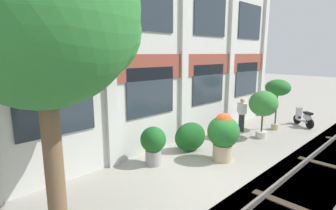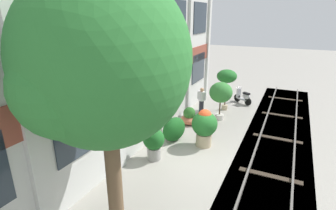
{
  "view_description": "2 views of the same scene",
  "coord_description": "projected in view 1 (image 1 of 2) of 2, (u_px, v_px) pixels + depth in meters",
  "views": [
    {
      "loc": [
        -5.99,
        -4.43,
        3.57
      ],
      "look_at": [
        -0.01,
        1.65,
        1.89
      ],
      "focal_mm": 28.0,
      "sensor_mm": 36.0,
      "label": 1
    },
    {
      "loc": [
        -8.54,
        -2.77,
        5.33
      ],
      "look_at": [
        0.94,
        1.81,
        1.69
      ],
      "focal_mm": 28.0,
      "sensor_mm": 36.0,
      "label": 2
    }
  ],
  "objects": [
    {
      "name": "broadleaf_tree",
      "position": [
        40.0,
        13.0,
        4.87
      ],
      "size": [
        3.93,
        3.75,
        6.36
      ],
      "color": "brown",
      "rests_on": "ground"
    },
    {
      "name": "apartment_facade",
      "position": [
        146.0,
        34.0,
        9.02
      ],
      "size": [
        17.03,
        0.64,
        8.47
      ],
      "color": "silver",
      "rests_on": "ground"
    },
    {
      "name": "resident_by_doorway",
      "position": [
        242.0,
        114.0,
        12.07
      ],
      "size": [
        0.34,
        0.53,
        1.56
      ],
      "rotation": [
        0.0,
        0.0,
        -0.11
      ],
      "color": "#282833",
      "rests_on": "ground"
    },
    {
      "name": "scooter_near_curb",
      "position": [
        305.0,
        118.0,
        12.96
      ],
      "size": [
        0.84,
        1.21,
        0.98
      ],
      "rotation": [
        0.0,
        0.0,
        1.0
      ],
      "color": "black",
      "rests_on": "ground"
    },
    {
      "name": "potted_plant_glazed_jar",
      "position": [
        223.0,
        134.0,
        8.74
      ],
      "size": [
        1.08,
        1.08,
        1.64
      ],
      "color": "tan",
      "rests_on": "ground"
    },
    {
      "name": "topiary_hedge",
      "position": [
        190.0,
        137.0,
        9.67
      ],
      "size": [
        1.39,
        1.07,
        1.09
      ],
      "primitive_type": "ellipsoid",
      "rotation": [
        0.0,
        0.0,
        2.8
      ],
      "color": "#19561E",
      "rests_on": "ground"
    },
    {
      "name": "potted_plant_terracotta_small",
      "position": [
        263.0,
        105.0,
        11.01
      ],
      "size": [
        1.2,
        1.2,
        2.04
      ],
      "color": "beige",
      "rests_on": "ground"
    },
    {
      "name": "potted_plant_wide_bowl",
      "position": [
        220.0,
        130.0,
        11.2
      ],
      "size": [
        0.92,
        0.92,
        0.89
      ],
      "color": "#B76647",
      "rests_on": "ground"
    },
    {
      "name": "ground_plane",
      "position": [
        206.0,
        174.0,
        7.92
      ],
      "size": [
        80.0,
        80.0,
        0.0
      ],
      "primitive_type": "plane",
      "color": "#9E998E"
    },
    {
      "name": "potted_plant_ribbed_drum",
      "position": [
        153.0,
        143.0,
        8.44
      ],
      "size": [
        0.83,
        0.83,
        1.27
      ],
      "color": "gray",
      "rests_on": "ground"
    },
    {
      "name": "potted_plant_low_pan",
      "position": [
        278.0,
        89.0,
        12.13
      ],
      "size": [
        1.13,
        1.13,
        2.39
      ],
      "color": "tan",
      "rests_on": "ground"
    }
  ]
}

